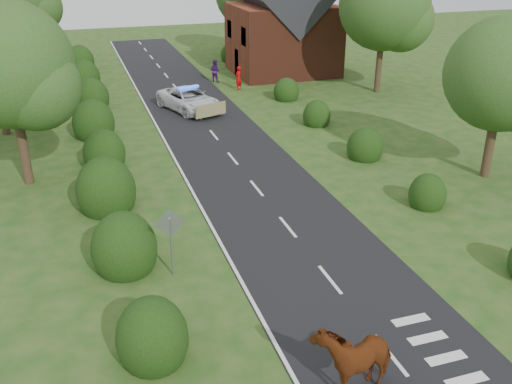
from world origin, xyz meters
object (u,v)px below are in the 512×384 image
object	(u,v)px
pedestrian_red	(238,78)
pedestrian_purple	(215,71)
cow	(353,359)
police_van	(189,100)
road_sign	(171,232)

from	to	relation	value
pedestrian_red	pedestrian_purple	size ratio (longest dim) A/B	1.02
cow	pedestrian_purple	xyz separation A→B (m)	(4.89, 33.31, 0.03)
police_van	pedestrian_red	size ratio (longest dim) A/B	3.28
road_sign	cow	world-z (taller)	road_sign
police_van	pedestrian_red	distance (m)	6.28
road_sign	pedestrian_red	bearing A→B (deg)	68.39
pedestrian_purple	cow	bearing A→B (deg)	125.32
cow	road_sign	bearing A→B (deg)	-166.90
police_van	pedestrian_purple	world-z (taller)	pedestrian_purple
police_van	road_sign	bearing A→B (deg)	-122.21
pedestrian_red	pedestrian_purple	xyz separation A→B (m)	(-1.05, 2.98, -0.01)
road_sign	police_van	size ratio (longest dim) A/B	0.43
cow	pedestrian_red	xyz separation A→B (m)	(5.93, 30.33, 0.04)
road_sign	pedestrian_purple	bearing A→B (deg)	72.65
cow	pedestrian_red	size ratio (longest dim) A/B	1.34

